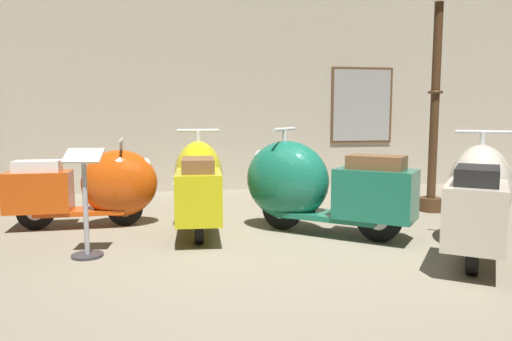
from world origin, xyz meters
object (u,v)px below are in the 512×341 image
object	(u,v)px
scooter_2	(312,186)
info_stanchion	(86,213)
scooter_0	(96,187)
scooter_1	(199,183)
scooter_3	(478,197)
lamppost	(436,80)

from	to	relation	value
scooter_2	info_stanchion	world-z (taller)	scooter_2
scooter_0	scooter_1	bearing A→B (deg)	-11.58
scooter_3	scooter_2	bearing A→B (deg)	91.29
scooter_3	info_stanchion	xyz separation A→B (m)	(-3.55, 0.46, -0.11)
scooter_1	scooter_2	distance (m)	1.28
scooter_2	scooter_3	size ratio (longest dim) A/B	0.99
scooter_2	lamppost	size ratio (longest dim) A/B	0.59
scooter_0	scooter_2	distance (m)	2.43
scooter_2	info_stanchion	size ratio (longest dim) A/B	1.81
scooter_0	scooter_3	xyz separation A→B (m)	(3.63, -1.66, 0.05)
scooter_0	scooter_3	bearing A→B (deg)	-25.78
scooter_1	scooter_3	world-z (taller)	scooter_3
scooter_1	info_stanchion	distance (m)	1.46
lamppost	info_stanchion	distance (m)	4.50
scooter_2	scooter_3	bearing A→B (deg)	-176.18
scooter_1	scooter_2	bearing A→B (deg)	-109.79
scooter_2	lamppost	xyz separation A→B (m)	(1.87, 0.82, 1.18)
scooter_0	scooter_2	world-z (taller)	scooter_2
scooter_2	info_stanchion	xyz separation A→B (m)	(-2.24, -0.48, -0.11)
scooter_0	info_stanchion	xyz separation A→B (m)	(0.08, -1.20, -0.06)
scooter_0	info_stanchion	distance (m)	1.21
scooter_1	info_stanchion	xyz separation A→B (m)	(-1.06, -0.99, -0.10)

